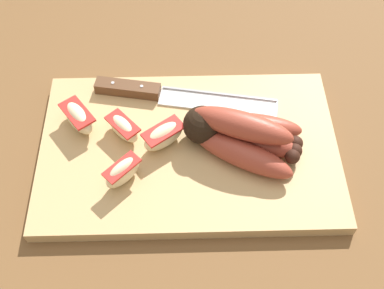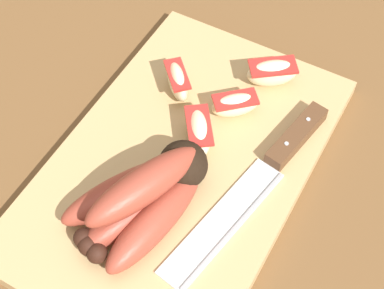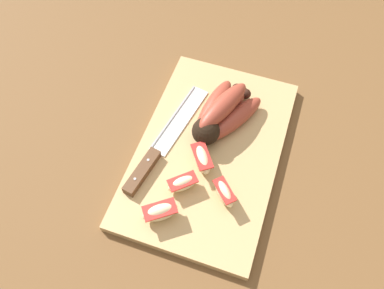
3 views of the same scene
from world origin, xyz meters
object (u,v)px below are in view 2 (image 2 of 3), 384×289
at_px(apple_wedge_near, 235,105).
at_px(apple_wedge_far, 199,131).
at_px(chefs_knife, 273,164).
at_px(apple_wedge_middle, 272,73).
at_px(banana_bunch, 146,196).
at_px(apple_wedge_extra, 178,81).

relative_size(apple_wedge_near, apple_wedge_far, 0.87).
height_order(chefs_knife, apple_wedge_far, apple_wedge_far).
relative_size(chefs_knife, apple_wedge_far, 4.18).
distance_m(apple_wedge_middle, apple_wedge_far, 0.13).
distance_m(banana_bunch, apple_wedge_far, 0.11).
relative_size(apple_wedge_far, apple_wedge_extra, 1.23).
distance_m(apple_wedge_near, apple_wedge_middle, 0.07).
relative_size(banana_bunch, apple_wedge_far, 2.55).
height_order(banana_bunch, chefs_knife, banana_bunch).
bearing_deg(apple_wedge_middle, banana_bunch, -10.35).
xyz_separation_m(chefs_knife, apple_wedge_far, (0.01, -0.09, 0.01)).
height_order(banana_bunch, apple_wedge_far, banana_bunch).
distance_m(banana_bunch, chefs_knife, 0.15).
height_order(chefs_knife, apple_wedge_near, apple_wedge_near).
bearing_deg(apple_wedge_far, banana_bunch, -3.32).
relative_size(chefs_knife, apple_wedge_middle, 4.17).
height_order(banana_bunch, apple_wedge_middle, banana_bunch).
xyz_separation_m(banana_bunch, apple_wedge_middle, (-0.23, 0.04, -0.01)).
height_order(apple_wedge_near, apple_wedge_extra, apple_wedge_extra).
xyz_separation_m(banana_bunch, apple_wedge_far, (-0.11, 0.01, -0.01)).
bearing_deg(apple_wedge_near, apple_wedge_middle, 164.40).
bearing_deg(apple_wedge_near, banana_bunch, -8.20).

